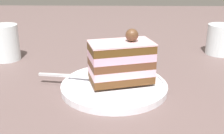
{
  "coord_description": "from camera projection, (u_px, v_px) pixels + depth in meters",
  "views": [
    {
      "loc": [
        -0.0,
        0.49,
        0.23
      ],
      "look_at": [
        0.01,
        -0.01,
        0.05
      ],
      "focal_mm": 44.65,
      "sensor_mm": 36.0,
      "label": 1
    }
  ],
  "objects": [
    {
      "name": "ground_plane",
      "position": [
        115.0,
        92.0,
        0.54
      ],
      "size": [
        2.4,
        2.4,
        0.0
      ],
      "primitive_type": "plane",
      "color": "brown"
    },
    {
      "name": "cake_slice",
      "position": [
        119.0,
        61.0,
        0.54
      ],
      "size": [
        0.13,
        0.1,
        0.1
      ],
      "color": "#573419",
      "rests_on": "dessert_plate"
    },
    {
      "name": "fork",
      "position": [
        68.0,
        76.0,
        0.57
      ],
      "size": [
        0.13,
        0.02,
        0.0
      ],
      "color": "silver",
      "rests_on": "dessert_plate"
    },
    {
      "name": "drink_glass_near",
      "position": [
        3.0,
        44.0,
        0.71
      ],
      "size": [
        0.07,
        0.07,
        0.09
      ],
      "color": "silver",
      "rests_on": "ground_plane"
    },
    {
      "name": "drink_glass_far",
      "position": [
        219.0,
        41.0,
        0.76
      ],
      "size": [
        0.08,
        0.08,
        0.08
      ],
      "color": "silver",
      "rests_on": "ground_plane"
    },
    {
      "name": "dessert_plate",
      "position": [
        112.0,
        85.0,
        0.55
      ],
      "size": [
        0.21,
        0.21,
        0.02
      ],
      "color": "white",
      "rests_on": "ground_plane"
    }
  ]
}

